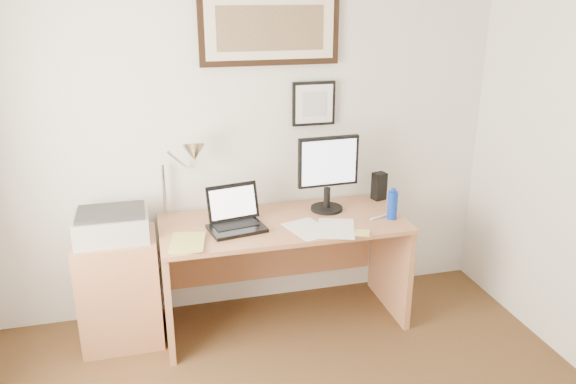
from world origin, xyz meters
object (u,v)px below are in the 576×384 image
object	(u,v)px
desk	(281,249)
lcd_monitor	(328,170)
printer	(112,225)
book	(171,243)
water_bottle	(392,205)
laptop	(235,219)
side_cabinet	(120,290)

from	to	relation	value
desk	lcd_monitor	distance (m)	0.63
desk	printer	world-z (taller)	printer
book	desk	world-z (taller)	book
lcd_monitor	book	bearing A→B (deg)	-164.14
lcd_monitor	printer	distance (m)	1.43
water_bottle	laptop	bearing A→B (deg)	173.77
water_bottle	desk	xyz separation A→B (m)	(-0.71, 0.21, -0.33)
book	desk	xyz separation A→B (m)	(0.74, 0.27, -0.25)
side_cabinet	lcd_monitor	size ratio (longest dim) A/B	1.40
side_cabinet	laptop	distance (m)	0.87
water_bottle	book	world-z (taller)	water_bottle
desk	laptop	xyz separation A→B (m)	(-0.32, -0.10, 0.29)
water_bottle	lcd_monitor	xyz separation A→B (m)	(-0.37, 0.25, 0.20)
desk	lcd_monitor	xyz separation A→B (m)	(0.34, 0.04, 0.53)
desk	printer	size ratio (longest dim) A/B	3.64
water_bottle	laptop	world-z (taller)	laptop
side_cabinet	desk	world-z (taller)	desk
side_cabinet	printer	distance (m)	0.45
side_cabinet	laptop	world-z (taller)	laptop
lcd_monitor	printer	size ratio (longest dim) A/B	1.18
laptop	lcd_monitor	bearing A→B (deg)	11.79
side_cabinet	desk	distance (m)	1.08
side_cabinet	water_bottle	size ratio (longest dim) A/B	3.84
book	desk	distance (m)	0.82
desk	lcd_monitor	size ratio (longest dim) A/B	3.08
side_cabinet	water_bottle	xyz separation A→B (m)	(1.78, -0.18, 0.48)
side_cabinet	laptop	size ratio (longest dim) A/B	1.93
book	desk	size ratio (longest dim) A/B	0.17
water_bottle	printer	world-z (taller)	water_bottle
book	lcd_monitor	distance (m)	1.15
water_bottle	printer	size ratio (longest dim) A/B	0.43
desk	printer	xyz separation A→B (m)	(-1.07, -0.03, 0.30)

